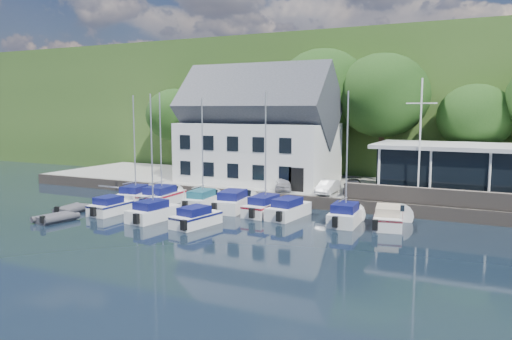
% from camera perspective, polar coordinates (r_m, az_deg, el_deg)
% --- Properties ---
extents(ground, '(180.00, 180.00, 0.00)m').
position_cam_1_polar(ground, '(30.16, -1.54, -8.11)').
color(ground, black).
rests_on(ground, ground).
extents(quay, '(60.00, 13.00, 1.00)m').
position_cam_1_polar(quay, '(45.93, 8.65, -2.27)').
color(quay, gray).
rests_on(quay, ground).
extents(quay_face, '(60.00, 0.30, 1.00)m').
position_cam_1_polar(quay_face, '(39.87, 5.83, -3.65)').
color(quay_face, '#61564E').
rests_on(quay_face, ground).
extents(hillside, '(160.00, 75.00, 16.00)m').
position_cam_1_polar(hillside, '(88.81, 17.48, 6.82)').
color(hillside, '#33541F').
rests_on(hillside, ground).
extents(field_patch, '(50.00, 30.00, 0.30)m').
position_cam_1_polar(field_patch, '(96.28, 23.21, 11.44)').
color(field_patch, '#5A6432').
rests_on(field_patch, hillside).
extents(harbor_building, '(14.40, 8.20, 8.70)m').
position_cam_1_polar(harbor_building, '(47.06, 0.21, 3.98)').
color(harbor_building, white).
rests_on(harbor_building, quay).
extents(club_pavilion, '(13.20, 7.20, 4.10)m').
position_cam_1_polar(club_pavilion, '(42.13, 22.50, -0.07)').
color(club_pavilion, black).
rests_on(club_pavilion, quay).
extents(seawall, '(18.00, 0.50, 1.20)m').
position_cam_1_polar(seawall, '(37.73, 23.45, -3.12)').
color(seawall, '#61564E').
rests_on(seawall, quay).
extents(gangway, '(1.20, 6.00, 1.40)m').
position_cam_1_polar(gangway, '(46.61, -14.50, -2.90)').
color(gangway, silver).
rests_on(gangway, ground).
extents(car_silver, '(2.35, 3.61, 1.14)m').
position_cam_1_polar(car_silver, '(42.30, 3.23, -1.53)').
color(car_silver, '#BCBCC1').
rests_on(car_silver, quay).
extents(car_white, '(1.21, 3.40, 1.12)m').
position_cam_1_polar(car_white, '(40.90, 8.22, -1.91)').
color(car_white, silver).
rests_on(car_white, quay).
extents(car_dgrey, '(2.40, 4.05, 1.10)m').
position_cam_1_polar(car_dgrey, '(41.35, 11.03, -1.88)').
color(car_dgrey, '#333339').
rests_on(car_dgrey, quay).
extents(car_blue, '(2.57, 4.41, 1.42)m').
position_cam_1_polar(car_blue, '(40.60, 15.19, -1.94)').
color(car_blue, '#325499').
rests_on(car_blue, quay).
extents(flagpole, '(2.18, 0.20, 9.06)m').
position_cam_1_polar(flagpole, '(38.49, 18.23, 3.20)').
color(flagpole, white).
rests_on(flagpole, quay).
extents(tree_0, '(6.67, 6.67, 9.12)m').
position_cam_1_polar(tree_0, '(58.49, -9.22, 4.70)').
color(tree_0, '#183710').
rests_on(tree_0, quay).
extents(tree_1, '(6.95, 6.95, 9.50)m').
position_cam_1_polar(tree_1, '(54.43, -2.42, 4.81)').
color(tree_1, '#183710').
rests_on(tree_1, quay).
extents(tree_2, '(9.39, 9.39, 12.83)m').
position_cam_1_polar(tree_2, '(51.10, 7.63, 6.48)').
color(tree_2, '#183710').
rests_on(tree_2, quay).
extents(tree_3, '(8.83, 8.83, 12.07)m').
position_cam_1_polar(tree_3, '(49.12, 14.20, 5.86)').
color(tree_3, '#183710').
rests_on(tree_3, quay).
extents(tree_4, '(6.62, 6.62, 9.05)m').
position_cam_1_polar(tree_4, '(48.49, 23.67, 3.68)').
color(tree_4, '#183710').
rests_on(tree_4, quay).
extents(boat_r1_0, '(2.94, 6.01, 8.70)m').
position_cam_1_polar(boat_r1_0, '(43.01, -13.71, 2.15)').
color(boat_r1_0, white).
rests_on(boat_r1_0, ground).
extents(boat_r1_1, '(2.55, 6.44, 9.44)m').
position_cam_1_polar(boat_r1_1, '(41.53, -10.84, 2.57)').
color(boat_r1_1, white).
rests_on(boat_r1_1, ground).
extents(boat_r1_2, '(2.32, 6.18, 8.61)m').
position_cam_1_polar(boat_r1_2, '(39.83, -6.14, 1.86)').
color(boat_r1_2, white).
rests_on(boat_r1_2, ground).
extents(boat_r1_3, '(2.93, 6.76, 1.58)m').
position_cam_1_polar(boat_r1_3, '(38.91, -2.50, -3.46)').
color(boat_r1_3, white).
rests_on(boat_r1_3, ground).
extents(boat_r1_4, '(2.17, 6.71, 8.78)m').
position_cam_1_polar(boat_r1_4, '(37.01, 1.10, 1.64)').
color(boat_r1_4, white).
rests_on(boat_r1_4, ground).
extents(boat_r1_5, '(2.50, 6.27, 1.46)m').
position_cam_1_polar(boat_r1_5, '(36.44, 3.75, -4.28)').
color(boat_r1_5, white).
rests_on(boat_r1_5, ground).
extents(boat_r1_6, '(2.23, 5.49, 9.05)m').
position_cam_1_polar(boat_r1_6, '(34.23, 10.35, 1.31)').
color(boat_r1_6, white).
rests_on(boat_r1_6, ground).
extents(boat_r1_7, '(2.96, 6.28, 1.42)m').
position_cam_1_polar(boat_r1_7, '(34.78, 14.92, -5.09)').
color(boat_r1_7, white).
rests_on(boat_r1_7, ground).
extents(boat_r2_0, '(2.01, 4.87, 1.35)m').
position_cam_1_polar(boat_r2_0, '(39.11, -16.30, -3.85)').
color(boat_r2_0, white).
rests_on(boat_r2_0, ground).
extents(boat_r2_1, '(2.61, 5.82, 8.79)m').
position_cam_1_polar(boat_r2_1, '(35.67, -11.82, 1.29)').
color(boat_r2_1, white).
rests_on(boat_r2_1, ground).
extents(boat_r2_2, '(2.68, 5.48, 1.36)m').
position_cam_1_polar(boat_r2_2, '(33.96, -6.87, -5.25)').
color(boat_r2_2, white).
rests_on(boat_r2_2, ground).
extents(dinghy_0, '(2.01, 2.99, 0.66)m').
position_cam_1_polar(dinghy_0, '(40.66, -20.29, -4.09)').
color(dinghy_0, '#37373C').
rests_on(dinghy_0, ground).
extents(dinghy_1, '(2.20, 3.12, 0.67)m').
position_cam_1_polar(dinghy_1, '(37.82, -21.93, -4.98)').
color(dinghy_1, '#37373C').
rests_on(dinghy_1, ground).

